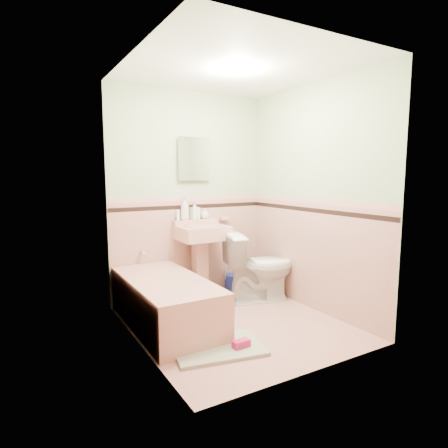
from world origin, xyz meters
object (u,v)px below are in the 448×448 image
soap_bottle_left (185,209)px  sink (202,263)px  soap_bottle_right (205,213)px  toilet (259,266)px  shoe (241,344)px  soap_bottle_mid (195,210)px  bathtub (166,303)px  medicine_cabinet (194,159)px  bucket (233,283)px

soap_bottle_left → sink: bearing=-51.7°
sink → soap_bottle_right: bearing=54.3°
toilet → shoe: 1.41m
soap_bottle_mid → toilet: (0.59, -0.55, -0.66)m
soap_bottle_right → soap_bottle_mid: bearing=180.0°
sink → toilet: bearing=-32.4°
bathtub → shoe: 0.94m
medicine_cabinet → bucket: medicine_cabinet is taller
soap_bottle_left → shoe: bearing=-96.7°
shoe → bucket: bearing=57.7°
sink → shoe: sink is taller
soap_bottle_left → soap_bottle_right: soap_bottle_left is taller
bathtub → soap_bottle_mid: size_ratio=6.85×
toilet → shoe: toilet is taller
bucket → shoe: size_ratio=1.42×
soap_bottle_mid → shoe: bearing=-101.4°
sink → soap_bottle_left: soap_bottle_left is taller
sink → bucket: bearing=10.0°
sink → shoe: (-0.33, -1.38, -0.39)m
bucket → shoe: bucket is taller
soap_bottle_left → soap_bottle_mid: soap_bottle_left is taller
soap_bottle_right → bucket: soap_bottle_right is taller
soap_bottle_right → shoe: (-0.45, -1.56, -0.97)m
sink → bucket: 0.60m
sink → medicine_cabinet: size_ratio=1.96×
shoe → soap_bottle_left: bearing=79.8°
bathtub → shoe: size_ratio=9.57×
sink → soap_bottle_mid: bearing=93.1°
medicine_cabinet → soap_bottle_right: medicine_cabinet is taller
sink → soap_bottle_left: 0.69m
medicine_cabinet → soap_bottle_left: (-0.14, -0.03, -0.60)m
bathtub → toilet: (1.26, 0.16, 0.19)m
toilet → shoe: (-0.91, -1.02, -0.35)m
shoe → medicine_cabinet: bearing=74.9°
soap_bottle_right → toilet: size_ratio=0.16×
sink → toilet: (0.58, -0.37, -0.04)m
sink → soap_bottle_left: size_ratio=3.31×
sink → toilet: 0.69m
bathtub → soap_bottle_right: (0.81, 0.71, 0.81)m
soap_bottle_left → toilet: (0.72, -0.55, -0.69)m
toilet → sink: bearing=71.6°
soap_bottle_right → shoe: 1.89m
soap_bottle_left → shoe: 1.89m
soap_bottle_mid → bucket: (0.49, -0.09, -0.96)m
soap_bottle_right → toilet: 0.94m
soap_bottle_mid → shoe: soap_bottle_mid is taller
soap_bottle_right → shoe: soap_bottle_right is taller
toilet → bucket: size_ratio=3.73×
medicine_cabinet → bathtub: bearing=-132.6°
sink → bucket: (0.48, 0.09, -0.34)m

